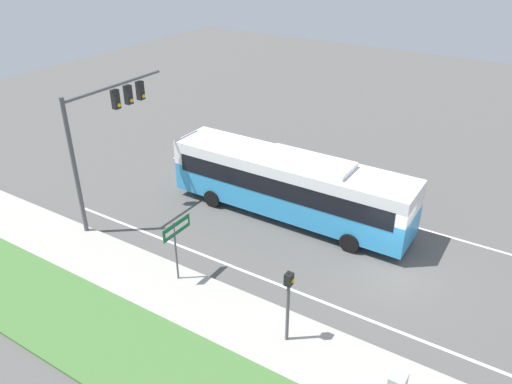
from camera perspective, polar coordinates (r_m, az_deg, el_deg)
The scene contains 8 objects.
ground_plane at distance 22.11m, azimuth 15.09°, elevation -8.14°, with size 80.00×80.00×0.00m, color #565451.
sidewalk at distance 17.57m, azimuth 8.29°, elevation -18.53°, with size 2.80×80.00×0.12m.
lane_divider_near at distance 19.39m, azimuth 11.59°, elevation -13.67°, with size 0.14×30.00×0.01m.
lane_divider_far at distance 25.05m, azimuth 17.73°, elevation -3.83°, with size 0.14×30.00×0.01m.
bus at distance 23.90m, azimuth 3.85°, elevation 1.05°, with size 2.68×12.06×3.33m.
signal_gantry at distance 23.85m, azimuth -16.91°, elevation 7.55°, with size 5.92×0.41×6.56m.
pedestrian_signal at distance 16.75m, azimuth 3.72°, elevation -11.83°, with size 0.28×0.34×2.94m.
street_sign at distance 19.70m, azimuth -9.09°, elevation -5.18°, with size 1.56×0.08×2.76m.
Camera 1 is at (-17.50, -4.25, 12.83)m, focal length 35.00 mm.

